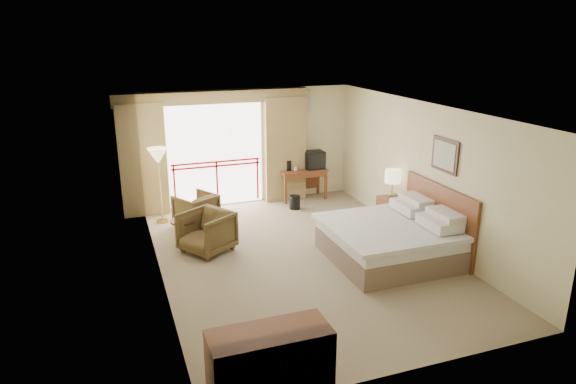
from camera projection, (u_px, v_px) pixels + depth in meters
name	position (u px, v px, depth m)	size (l,w,h in m)	color
floor	(302.00, 257.00, 9.38)	(7.00, 7.00, 0.00)	#837458
ceiling	(303.00, 109.00, 8.57)	(7.00, 7.00, 0.00)	white
wall_back	(249.00, 146.00, 12.12)	(5.00, 5.00, 0.00)	beige
wall_front	(414.00, 270.00, 5.83)	(5.00, 5.00, 0.00)	beige
wall_left	(156.00, 202.00, 8.17)	(7.00, 7.00, 0.00)	beige
wall_right	(424.00, 174.00, 9.78)	(7.00, 7.00, 0.00)	beige
balcony_door	(216.00, 155.00, 11.89)	(2.40, 2.40, 0.00)	white
balcony_railing	(217.00, 172.00, 11.98)	(2.09, 0.03, 1.02)	red
curtain_left	(143.00, 160.00, 11.22)	(1.00, 0.26, 2.50)	olive
curtain_right	(285.00, 149.00, 12.29)	(1.00, 0.26, 2.50)	olive
valance	(214.00, 97.00, 11.39)	(4.40, 0.22, 0.28)	olive
hvac_vent	(301.00, 102.00, 12.21)	(0.50, 0.04, 0.50)	silver
bed	(392.00, 239.00, 9.21)	(2.13, 2.06, 0.97)	brown
headboard	(438.00, 219.00, 9.44)	(0.06, 2.10, 1.30)	brown
framed_art	(445.00, 155.00, 9.08)	(0.04, 0.72, 0.60)	black
nightstand	(392.00, 213.00, 10.65)	(0.47, 0.56, 0.67)	brown
table_lamp	(393.00, 177.00, 10.46)	(0.32, 0.32, 0.57)	tan
phone	(395.00, 199.00, 10.39)	(0.20, 0.15, 0.09)	black
desk	(302.00, 175.00, 12.55)	(1.14, 0.55, 0.75)	brown
tv	(314.00, 160.00, 12.49)	(0.47, 0.38, 0.43)	black
coffee_maker	(289.00, 166.00, 12.31)	(0.11, 0.11, 0.25)	black
cup	(295.00, 169.00, 12.33)	(0.08, 0.08, 0.11)	white
wastebasket	(295.00, 202.00, 11.90)	(0.25, 0.25, 0.31)	black
armchair_far	(197.00, 225.00, 10.94)	(0.74, 0.76, 0.69)	#42321B
armchair_near	(208.00, 251.00, 9.64)	(0.83, 0.85, 0.78)	#42321B
side_table	(183.00, 228.00, 9.78)	(0.48, 0.48, 0.53)	black
book	(183.00, 220.00, 9.73)	(0.15, 0.20, 0.02)	white
floor_lamp	(158.00, 159.00, 10.71)	(0.42, 0.42, 1.63)	tan
dresser	(270.00, 367.00, 5.60)	(1.33, 0.57, 0.89)	brown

